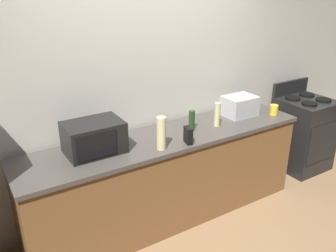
{
  "coord_description": "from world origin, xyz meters",
  "views": [
    {
      "loc": [
        -1.62,
        -2.19,
        2.27
      ],
      "look_at": [
        0.0,
        0.4,
        1.0
      ],
      "focal_mm": 38.26,
      "sensor_mm": 36.0,
      "label": 1
    }
  ],
  "objects": [
    {
      "name": "ground_plane",
      "position": [
        0.0,
        0.0,
        0.0
      ],
      "size": [
        8.0,
        8.0,
        0.0
      ],
      "primitive_type": "plane",
      "color": "#93704C"
    },
    {
      "name": "back_wall",
      "position": [
        0.0,
        0.81,
        1.35
      ],
      "size": [
        6.4,
        0.1,
        2.7
      ],
      "primitive_type": "cube",
      "color": "beige",
      "rests_on": "ground_plane"
    },
    {
      "name": "counter_run",
      "position": [
        0.0,
        0.4,
        0.45
      ],
      "size": [
        2.84,
        0.64,
        0.9
      ],
      "color": "brown",
      "rests_on": "ground_plane"
    },
    {
      "name": "stove_range",
      "position": [
        2.0,
        0.4,
        0.46
      ],
      "size": [
        0.6,
        0.61,
        1.08
      ],
      "color": "black",
      "rests_on": "ground_plane"
    },
    {
      "name": "microwave",
      "position": [
        -0.7,
        0.45,
        1.04
      ],
      "size": [
        0.48,
        0.35,
        0.27
      ],
      "color": "black",
      "rests_on": "counter_run"
    },
    {
      "name": "toaster_oven",
      "position": [
        0.94,
        0.46,
        1.01
      ],
      "size": [
        0.34,
        0.26,
        0.21
      ],
      "primitive_type": "cube",
      "color": "#B7BABF",
      "rests_on": "counter_run"
    },
    {
      "name": "cordless_phone",
      "position": [
        0.07,
        0.17,
        0.98
      ],
      "size": [
        0.07,
        0.12,
        0.15
      ],
      "primitive_type": "cube",
      "rotation": [
        0.0,
        0.0,
        -0.23
      ],
      "color": "black",
      "rests_on": "counter_run"
    },
    {
      "name": "bottle_vinegar",
      "position": [
        0.54,
        0.35,
        1.02
      ],
      "size": [
        0.06,
        0.06,
        0.24
      ],
      "primitive_type": "cylinder",
      "color": "beige",
      "rests_on": "counter_run"
    },
    {
      "name": "bottle_hand_soap",
      "position": [
        -0.19,
        0.2,
        1.05
      ],
      "size": [
        0.08,
        0.08,
        0.29
      ],
      "primitive_type": "cylinder",
      "color": "beige",
      "rests_on": "counter_run"
    },
    {
      "name": "bottle_wine",
      "position": [
        0.27,
        0.4,
        1.0
      ],
      "size": [
        0.06,
        0.06,
        0.2
      ],
      "primitive_type": "cylinder",
      "color": "#1E3F19",
      "rests_on": "counter_run"
    },
    {
      "name": "mug_yellow",
      "position": [
        1.27,
        0.27,
        0.95
      ],
      "size": [
        0.09,
        0.09,
        0.11
      ],
      "primitive_type": "cylinder",
      "color": "yellow",
      "rests_on": "counter_run"
    }
  ]
}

